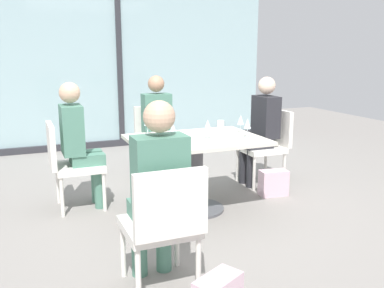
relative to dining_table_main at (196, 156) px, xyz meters
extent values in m
plane|color=gray|center=(0.00, 0.00, -0.55)|extent=(12.00, 12.00, 0.00)
cube|color=#98B7BC|center=(0.00, 3.20, 0.80)|extent=(5.09, 0.03, 2.70)
cube|color=#2D2D33|center=(0.00, 3.17, 0.80)|extent=(0.08, 0.06, 2.70)
cube|color=#2D2D33|center=(0.00, 3.17, -0.50)|extent=(5.09, 0.10, 0.10)
cube|color=silver|center=(0.00, 0.00, 0.16)|extent=(1.25, 0.92, 0.04)
cylinder|color=#4C4C51|center=(0.00, 0.00, -0.20)|extent=(0.14, 0.14, 0.69)
cylinder|color=#4C4C51|center=(0.00, 0.00, -0.54)|extent=(0.56, 0.56, 0.02)
cube|color=silver|center=(1.05, 0.51, -0.13)|extent=(0.46, 0.46, 0.06)
cube|color=silver|center=(1.30, 0.51, 0.11)|extent=(0.05, 0.46, 0.42)
cylinder|color=silver|center=(0.85, 0.71, -0.35)|extent=(0.04, 0.04, 0.39)
cylinder|color=silver|center=(0.85, 0.31, -0.35)|extent=(0.04, 0.04, 0.39)
cylinder|color=silver|center=(1.25, 0.71, -0.35)|extent=(0.04, 0.04, 0.39)
cylinder|color=silver|center=(1.25, 0.31, -0.35)|extent=(0.04, 0.04, 0.39)
cube|color=silver|center=(-0.77, -1.19, -0.13)|extent=(0.46, 0.46, 0.06)
cube|color=silver|center=(-0.77, -1.44, 0.11)|extent=(0.46, 0.05, 0.42)
cylinder|color=silver|center=(-0.57, -0.99, -0.35)|extent=(0.04, 0.04, 0.39)
cylinder|color=silver|center=(-0.97, -0.99, -0.35)|extent=(0.04, 0.04, 0.39)
cylinder|color=silver|center=(-0.57, -1.39, -0.35)|extent=(0.04, 0.04, 0.39)
cylinder|color=silver|center=(-0.97, -1.39, -0.35)|extent=(0.04, 0.04, 0.39)
cube|color=silver|center=(0.00, 1.19, -0.13)|extent=(0.46, 0.46, 0.06)
cube|color=silver|center=(0.00, 1.44, 0.11)|extent=(0.46, 0.05, 0.42)
cylinder|color=silver|center=(-0.20, 0.99, -0.35)|extent=(0.04, 0.04, 0.39)
cylinder|color=silver|center=(0.20, 0.99, -0.35)|extent=(0.04, 0.04, 0.39)
cylinder|color=silver|center=(-0.20, 1.39, -0.35)|extent=(0.04, 0.04, 0.39)
cylinder|color=silver|center=(0.20, 1.39, -0.35)|extent=(0.04, 0.04, 0.39)
cube|color=silver|center=(-1.05, 0.51, -0.13)|extent=(0.46, 0.46, 0.06)
cube|color=silver|center=(-1.30, 0.51, 0.11)|extent=(0.05, 0.46, 0.42)
cylinder|color=silver|center=(-0.85, 0.31, -0.35)|extent=(0.04, 0.04, 0.39)
cylinder|color=silver|center=(-0.85, 0.71, -0.35)|extent=(0.04, 0.04, 0.39)
cylinder|color=silver|center=(-1.25, 0.31, -0.35)|extent=(0.04, 0.04, 0.39)
cylinder|color=silver|center=(-1.25, 0.71, -0.35)|extent=(0.04, 0.04, 0.39)
cylinder|color=#28282D|center=(0.87, 0.60, -0.32)|extent=(0.11, 0.11, 0.45)
cube|color=#28282D|center=(0.97, 0.60, -0.04)|extent=(0.32, 0.13, 0.11)
cylinder|color=#28282D|center=(0.87, 0.42, -0.32)|extent=(0.11, 0.11, 0.45)
cube|color=#28282D|center=(0.97, 0.42, -0.04)|extent=(0.32, 0.13, 0.11)
cube|color=#28282D|center=(1.10, 0.51, 0.25)|extent=(0.20, 0.34, 0.48)
sphere|color=beige|center=(1.10, 0.51, 0.61)|extent=(0.20, 0.20, 0.20)
cylinder|color=#4C7F6B|center=(-0.68, -1.01, -0.32)|extent=(0.11, 0.11, 0.45)
cube|color=#4C7F6B|center=(-0.68, -1.11, -0.04)|extent=(0.13, 0.32, 0.11)
cylinder|color=#4C7F6B|center=(-0.86, -1.01, -0.32)|extent=(0.11, 0.11, 0.45)
cube|color=#4C7F6B|center=(-0.86, -1.11, -0.04)|extent=(0.13, 0.32, 0.11)
cube|color=#4C7F6B|center=(-0.77, -1.24, 0.25)|extent=(0.34, 0.20, 0.48)
sphere|color=#D8AD8C|center=(-0.77, -1.24, 0.61)|extent=(0.20, 0.20, 0.20)
cylinder|color=#4C7F6B|center=(-0.09, 1.01, -0.32)|extent=(0.11, 0.11, 0.45)
cube|color=#4C7F6B|center=(-0.09, 1.11, -0.04)|extent=(0.13, 0.32, 0.11)
cylinder|color=#4C7F6B|center=(0.09, 1.01, -0.32)|extent=(0.11, 0.11, 0.45)
cube|color=#4C7F6B|center=(0.09, 1.11, -0.04)|extent=(0.13, 0.32, 0.11)
cube|color=#4C7F6B|center=(0.00, 1.24, 0.25)|extent=(0.34, 0.20, 0.48)
sphere|color=tan|center=(0.00, 1.24, 0.61)|extent=(0.20, 0.20, 0.20)
cylinder|color=#4C7F6B|center=(-0.87, 0.42, -0.32)|extent=(0.11, 0.11, 0.45)
cube|color=#4C7F6B|center=(-0.97, 0.42, -0.04)|extent=(0.32, 0.13, 0.11)
cylinder|color=#4C7F6B|center=(-0.87, 0.60, -0.32)|extent=(0.11, 0.11, 0.45)
cube|color=#4C7F6B|center=(-0.97, 0.60, -0.04)|extent=(0.32, 0.13, 0.11)
cube|color=#4C7F6B|center=(-1.10, 0.51, 0.25)|extent=(0.20, 0.34, 0.48)
sphere|color=#D8AD8C|center=(-1.10, 0.51, 0.61)|extent=(0.20, 0.20, 0.20)
cylinder|color=silver|center=(0.47, -0.16, 0.18)|extent=(0.06, 0.06, 0.00)
cylinder|color=silver|center=(0.47, -0.16, 0.23)|extent=(0.01, 0.01, 0.08)
cone|color=silver|center=(0.47, -0.16, 0.32)|extent=(0.07, 0.07, 0.09)
cylinder|color=silver|center=(0.52, 0.06, 0.18)|extent=(0.06, 0.06, 0.00)
cylinder|color=silver|center=(0.52, 0.06, 0.23)|extent=(0.01, 0.01, 0.08)
cone|color=silver|center=(0.52, 0.06, 0.32)|extent=(0.07, 0.07, 0.09)
cylinder|color=silver|center=(0.09, -0.08, 0.18)|extent=(0.06, 0.06, 0.00)
cylinder|color=silver|center=(0.09, -0.08, 0.23)|extent=(0.01, 0.01, 0.08)
cone|color=silver|center=(0.09, -0.08, 0.32)|extent=(0.07, 0.07, 0.09)
cylinder|color=silver|center=(-0.38, 0.35, 0.18)|extent=(0.06, 0.06, 0.00)
cylinder|color=silver|center=(-0.38, 0.35, 0.23)|extent=(0.01, 0.01, 0.08)
cone|color=silver|center=(-0.38, 0.35, 0.32)|extent=(0.07, 0.07, 0.09)
cylinder|color=silver|center=(-0.28, -0.13, 0.18)|extent=(0.06, 0.06, 0.00)
cylinder|color=silver|center=(-0.28, -0.13, 0.23)|extent=(0.01, 0.01, 0.08)
cone|color=silver|center=(-0.28, -0.13, 0.32)|extent=(0.07, 0.07, 0.09)
cylinder|color=white|center=(0.44, 0.35, 0.23)|extent=(0.08, 0.08, 0.09)
cube|color=black|center=(-0.49, -0.21, 0.19)|extent=(0.12, 0.16, 0.01)
cube|color=beige|center=(0.95, 0.07, -0.41)|extent=(0.32, 0.19, 0.28)
cube|color=silver|center=(-0.22, 0.67, -0.41)|extent=(0.34, 0.25, 0.28)
camera|label=1|loc=(-1.56, -3.70, 1.01)|focal=39.86mm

